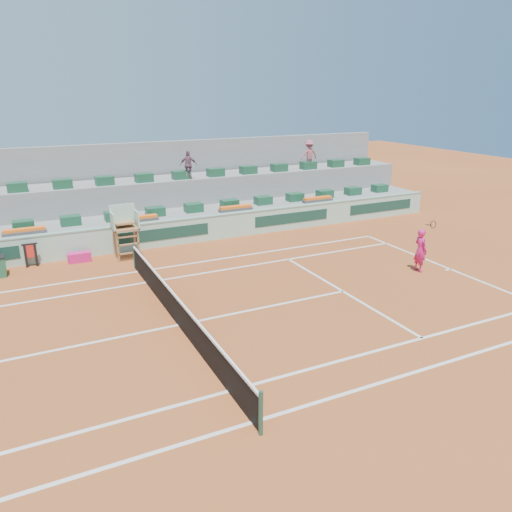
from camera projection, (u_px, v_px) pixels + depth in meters
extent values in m
plane|color=brown|center=(178.00, 325.00, 16.00)|extent=(90.00, 90.00, 0.00)
cube|color=gray|center=(112.00, 228.00, 24.92)|extent=(36.00, 4.00, 1.20)
cube|color=gray|center=(105.00, 208.00, 26.06)|extent=(36.00, 2.40, 2.60)
cube|color=gray|center=(98.00, 186.00, 27.14)|extent=(36.00, 0.40, 4.40)
cube|color=#D51B6E|center=(79.00, 257.00, 21.79)|extent=(0.96, 0.43, 0.43)
imported|color=#7B5260|center=(189.00, 165.00, 26.48)|extent=(0.96, 0.67, 1.51)
imported|color=#9E4F5C|center=(309.00, 154.00, 29.98)|extent=(1.11, 0.64, 1.71)
cube|color=silver|center=(451.00, 269.00, 20.94)|extent=(0.12, 10.97, 0.01)
cube|color=silver|center=(252.00, 423.00, 11.32)|extent=(23.77, 0.12, 0.01)
cube|color=silver|center=(138.00, 272.00, 20.67)|extent=(23.77, 0.12, 0.01)
cube|color=silver|center=(228.00, 391.00, 12.49)|extent=(23.77, 0.12, 0.01)
cube|color=silver|center=(146.00, 283.00, 19.50)|extent=(23.77, 0.12, 0.01)
cube|color=silver|center=(343.00, 291.00, 18.66)|extent=(0.12, 8.23, 0.01)
cube|color=silver|center=(178.00, 325.00, 16.00)|extent=(12.80, 0.12, 0.01)
cube|color=silver|center=(448.00, 270.00, 20.87)|extent=(0.30, 0.12, 0.01)
cube|color=black|center=(178.00, 312.00, 15.85)|extent=(0.03, 11.87, 0.92)
cube|color=white|center=(177.00, 298.00, 15.69)|extent=(0.06, 11.87, 0.07)
cylinder|color=#1E4832|center=(261.00, 413.00, 10.77)|extent=(0.10, 0.10, 1.10)
cylinder|color=#1E4832|center=(134.00, 256.00, 20.88)|extent=(0.10, 0.10, 1.10)
cube|color=#A1CBB3|center=(122.00, 239.00, 23.05)|extent=(36.00, 0.30, 1.20)
cube|color=#78A18D|center=(120.00, 226.00, 22.85)|extent=(36.00, 0.34, 0.06)
cube|color=#153B2F|center=(165.00, 234.00, 23.73)|extent=(4.40, 0.02, 0.56)
cube|color=#153B2F|center=(292.00, 218.00, 26.64)|extent=(4.40, 0.02, 0.56)
cube|color=#153B2F|center=(381.00, 207.00, 29.13)|extent=(4.40, 0.02, 0.56)
cube|color=#905F36|center=(118.00, 247.00, 21.60)|extent=(0.08, 0.08, 1.35)
cube|color=#905F36|center=(139.00, 245.00, 21.98)|extent=(0.08, 0.08, 1.35)
cube|color=#905F36|center=(115.00, 243.00, 22.20)|extent=(0.08, 0.08, 1.35)
cube|color=#905F36|center=(135.00, 241.00, 22.57)|extent=(0.08, 0.08, 1.35)
cube|color=#905F36|center=(125.00, 228.00, 21.86)|extent=(1.10, 0.90, 0.08)
cube|color=#A1CBB3|center=(122.00, 215.00, 22.02)|extent=(1.10, 0.08, 1.00)
cube|color=#A1CBB3|center=(112.00, 222.00, 21.53)|extent=(0.06, 0.90, 0.80)
cube|color=#A1CBB3|center=(136.00, 219.00, 21.96)|extent=(0.06, 0.90, 0.80)
cube|color=#905F36|center=(124.00, 223.00, 21.87)|extent=(0.80, 0.60, 0.08)
cube|color=#905F36|center=(129.00, 253.00, 21.89)|extent=(0.90, 0.08, 0.06)
cube|color=#905F36|center=(128.00, 244.00, 21.76)|extent=(0.90, 0.08, 0.06)
cube|color=#905F36|center=(127.00, 237.00, 21.65)|extent=(0.90, 0.08, 0.06)
cube|color=#18492E|center=(23.00, 225.00, 22.23)|extent=(0.90, 0.60, 0.44)
cube|color=#18492E|center=(71.00, 220.00, 23.06)|extent=(0.90, 0.60, 0.44)
cube|color=#18492E|center=(114.00, 216.00, 23.89)|extent=(0.90, 0.60, 0.44)
cube|color=#18492E|center=(155.00, 212.00, 24.73)|extent=(0.90, 0.60, 0.44)
cube|color=#18492E|center=(194.00, 208.00, 25.56)|extent=(0.90, 0.60, 0.44)
cube|color=#18492E|center=(230.00, 204.00, 26.39)|extent=(0.90, 0.60, 0.44)
cube|color=#18492E|center=(263.00, 200.00, 27.22)|extent=(0.90, 0.60, 0.44)
cube|color=#18492E|center=(295.00, 197.00, 28.05)|extent=(0.90, 0.60, 0.44)
cube|color=#18492E|center=(325.00, 194.00, 28.88)|extent=(0.90, 0.60, 0.44)
cube|color=#18492E|center=(353.00, 191.00, 29.71)|extent=(0.90, 0.60, 0.44)
cube|color=#18492E|center=(380.00, 188.00, 30.55)|extent=(0.90, 0.60, 0.44)
cube|color=#18492E|center=(17.00, 187.00, 23.40)|extent=(0.90, 0.60, 0.44)
cube|color=#18492E|center=(62.00, 184.00, 24.24)|extent=(0.90, 0.60, 0.44)
cube|color=#18492E|center=(104.00, 181.00, 25.07)|extent=(0.90, 0.60, 0.44)
cube|color=#18492E|center=(144.00, 178.00, 25.90)|extent=(0.90, 0.60, 0.44)
cube|color=#18492E|center=(181.00, 175.00, 26.73)|extent=(0.90, 0.60, 0.44)
cube|color=#18492E|center=(216.00, 172.00, 27.56)|extent=(0.90, 0.60, 0.44)
cube|color=#18492E|center=(248.00, 170.00, 28.39)|extent=(0.90, 0.60, 0.44)
cube|color=#18492E|center=(279.00, 167.00, 29.22)|extent=(0.90, 0.60, 0.44)
cube|color=#18492E|center=(308.00, 165.00, 30.05)|extent=(0.90, 0.60, 0.44)
cube|color=#18492E|center=(336.00, 163.00, 30.89)|extent=(0.90, 0.60, 0.44)
cube|color=#18492E|center=(362.00, 161.00, 31.72)|extent=(0.90, 0.60, 0.44)
cube|color=#484848|center=(25.00, 233.00, 21.59)|extent=(1.80, 0.36, 0.16)
cube|color=#FF6015|center=(24.00, 230.00, 21.55)|extent=(1.70, 0.32, 0.12)
cube|color=#484848|center=(139.00, 220.00, 23.67)|extent=(1.80, 0.36, 0.16)
cube|color=#FF6015|center=(139.00, 217.00, 23.63)|extent=(1.70, 0.32, 0.12)
cube|color=#484848|center=(236.00, 209.00, 25.75)|extent=(1.80, 0.36, 0.16)
cube|color=#FF6015|center=(236.00, 207.00, 25.71)|extent=(1.70, 0.32, 0.12)
cube|color=#484848|center=(318.00, 200.00, 27.83)|extent=(1.80, 0.36, 0.16)
cube|color=#FF6015|center=(318.00, 198.00, 27.79)|extent=(1.70, 0.32, 0.12)
cube|color=black|center=(26.00, 256.00, 21.02)|extent=(0.10, 0.10, 1.00)
cube|color=black|center=(36.00, 255.00, 21.19)|extent=(0.10, 0.10, 1.00)
cube|color=black|center=(29.00, 244.00, 20.94)|extent=(0.62, 0.08, 0.06)
cube|color=red|center=(30.00, 251.00, 21.02)|extent=(0.46, 0.04, 0.56)
imported|color=#D51B6E|center=(420.00, 250.00, 20.49)|extent=(0.47, 0.68, 1.80)
cylinder|color=black|center=(429.00, 225.00, 19.87)|extent=(0.03, 0.35, 0.09)
torus|color=black|center=(433.00, 224.00, 19.66)|extent=(0.31, 0.08, 0.31)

